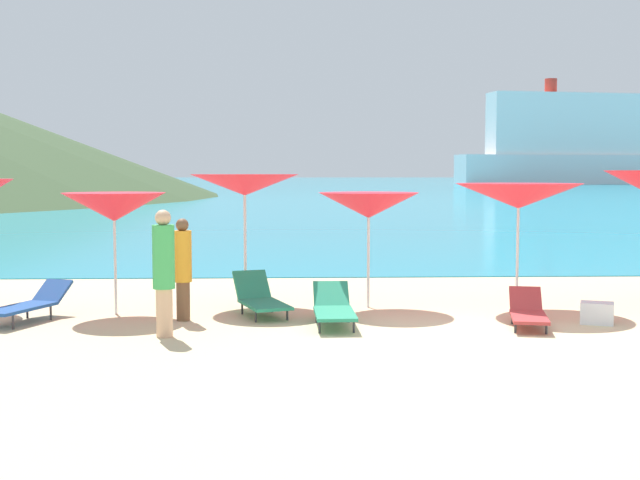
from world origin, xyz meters
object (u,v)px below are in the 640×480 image
(lounge_chair_1, at_px, (528,312))
(beachgoer_1, at_px, (164,269))
(lounge_chair_4, at_px, (334,308))
(umbrella_2, at_px, (114,207))
(cruise_ship, at_px, (578,144))
(lounge_chair_6, at_px, (261,298))
(beachgoer_0, at_px, (183,266))
(cooler_box, at_px, (597,313))
(lounge_chair_2, at_px, (28,304))
(umbrella_4, at_px, (369,206))
(umbrella_3, at_px, (245,185))
(umbrella_5, at_px, (519,196))

(lounge_chair_1, height_order, beachgoer_1, beachgoer_1)
(lounge_chair_1, xyz_separation_m, lounge_chair_4, (-2.99, 0.24, 0.04))
(umbrella_2, distance_m, lounge_chair_1, 6.92)
(beachgoer_1, bearing_deg, cruise_ship, 16.71)
(umbrella_2, relative_size, beachgoer_1, 1.11)
(lounge_chair_6, xyz_separation_m, beachgoer_0, (-1.22, -0.48, 0.60))
(beachgoer_1, bearing_deg, umbrella_2, 66.90)
(lounge_chair_6, xyz_separation_m, cooler_box, (5.32, -1.00, -0.11))
(lounge_chair_2, bearing_deg, umbrella_4, 33.54)
(umbrella_3, height_order, lounge_chair_1, umbrella_3)
(cruise_ship, bearing_deg, beachgoer_1, -119.84)
(lounge_chair_1, height_order, beachgoer_0, beachgoer_0)
(umbrella_4, height_order, cooler_box, umbrella_4)
(umbrella_5, height_order, beachgoer_1, umbrella_5)
(umbrella_5, distance_m, lounge_chair_1, 2.44)
(umbrella_4, bearing_deg, umbrella_2, -172.78)
(cruise_ship, bearing_deg, umbrella_4, -119.15)
(umbrella_5, xyz_separation_m, cooler_box, (0.87, -1.48, -1.80))
(umbrella_3, bearing_deg, cruise_ship, 68.77)
(umbrella_4, relative_size, cruise_ship, 0.04)
(lounge_chair_4, bearing_deg, umbrella_5, 22.89)
(umbrella_2, height_order, lounge_chair_4, umbrella_2)
(umbrella_4, height_order, beachgoer_0, umbrella_4)
(umbrella_2, distance_m, umbrella_5, 6.89)
(lounge_chair_4, bearing_deg, cruise_ship, 68.56)
(umbrella_5, height_order, cooler_box, umbrella_5)
(umbrella_3, bearing_deg, umbrella_2, -156.81)
(umbrella_3, height_order, lounge_chair_6, umbrella_3)
(lounge_chair_1, bearing_deg, beachgoer_1, -162.20)
(lounge_chair_4, relative_size, lounge_chair_6, 0.99)
(umbrella_5, relative_size, beachgoer_1, 1.19)
(lounge_chair_4, xyz_separation_m, cooler_box, (4.15, -0.03, -0.10))
(umbrella_5, relative_size, cruise_ship, 0.04)
(umbrella_4, distance_m, lounge_chair_1, 3.39)
(lounge_chair_1, height_order, cooler_box, lounge_chair_1)
(cruise_ship, bearing_deg, lounge_chair_2, -120.72)
(umbrella_5, height_order, lounge_chair_1, umbrella_5)
(umbrella_3, distance_m, lounge_chair_4, 3.17)
(umbrella_2, relative_size, beachgoer_0, 1.24)
(beachgoer_0, relative_size, cooler_box, 3.29)
(umbrella_5, height_order, lounge_chair_6, umbrella_5)
(lounge_chair_2, height_order, beachgoer_1, beachgoer_1)
(umbrella_4, bearing_deg, beachgoer_0, -158.45)
(umbrella_2, distance_m, beachgoer_0, 1.66)
(beachgoer_1, xyz_separation_m, cruise_ship, (63.63, 164.12, 7.57))
(cooler_box, bearing_deg, umbrella_5, 141.59)
(umbrella_2, relative_size, cooler_box, 4.08)
(lounge_chair_1, distance_m, lounge_chair_6, 4.33)
(umbrella_2, bearing_deg, lounge_chair_6, -4.64)
(lounge_chair_2, bearing_deg, lounge_chair_4, 15.34)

